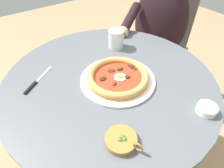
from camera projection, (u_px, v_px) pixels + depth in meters
name	position (u px, v px, depth m)	size (l,w,h in m)	color
ground_plane	(110.00, 157.00, 1.32)	(6.00, 6.00, 0.02)	tan
dining_table	(110.00, 102.00, 0.93)	(0.92, 0.92, 0.74)	#565B60
pizza_on_plate	(118.00, 77.00, 0.79)	(0.32, 0.32, 0.04)	white
water_glass	(116.00, 40.00, 0.97)	(0.08, 0.08, 0.09)	silver
steak_knife	(35.00, 83.00, 0.78)	(0.12, 0.16, 0.01)	silver
ramekin_capers	(207.00, 109.00, 0.67)	(0.07, 0.07, 0.03)	white
olive_pan	(121.00, 140.00, 0.58)	(0.12, 0.10, 0.05)	olive
diner_person	(155.00, 48.00, 1.39)	(0.42, 0.57, 1.18)	#282833
cafe_chair_diner	(161.00, 42.00, 1.49)	(0.53, 0.53, 0.84)	#504A45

